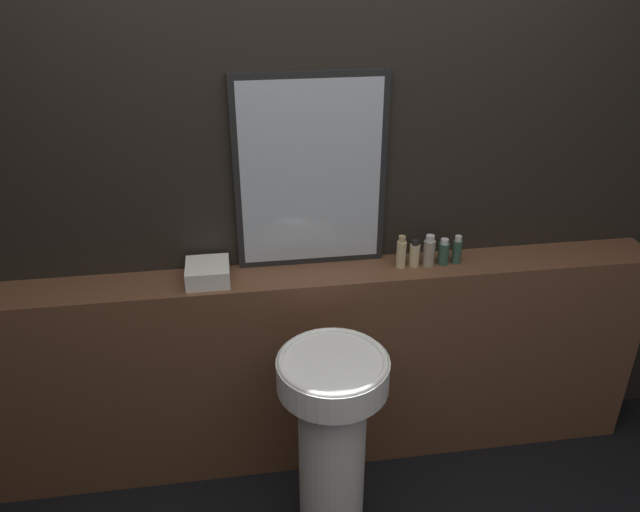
% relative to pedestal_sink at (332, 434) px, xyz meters
% --- Properties ---
extents(wall_back, '(8.00, 0.06, 2.50)m').
position_rel_pedestal_sink_xyz_m(wall_back, '(0.01, 0.58, 0.74)').
color(wall_back, black).
rests_on(wall_back, ground_plane).
extents(vanity_counter, '(2.94, 0.23, 0.98)m').
position_rel_pedestal_sink_xyz_m(vanity_counter, '(0.01, 0.43, -0.02)').
color(vanity_counter, brown).
rests_on(vanity_counter, ground_plane).
extents(pedestal_sink, '(0.41, 0.41, 0.87)m').
position_rel_pedestal_sink_xyz_m(pedestal_sink, '(0.00, 0.00, 0.00)').
color(pedestal_sink, white).
rests_on(pedestal_sink, ground_plane).
extents(mirror, '(0.61, 0.03, 0.79)m').
position_rel_pedestal_sink_xyz_m(mirror, '(-0.01, 0.53, 0.87)').
color(mirror, black).
rests_on(mirror, vanity_counter).
extents(towel_stack, '(0.17, 0.18, 0.07)m').
position_rel_pedestal_sink_xyz_m(towel_stack, '(-0.44, 0.43, 0.51)').
color(towel_stack, silver).
rests_on(towel_stack, vanity_counter).
extents(shampoo_bottle, '(0.04, 0.04, 0.14)m').
position_rel_pedestal_sink_xyz_m(shampoo_bottle, '(0.36, 0.43, 0.54)').
color(shampoo_bottle, '#C6B284').
rests_on(shampoo_bottle, vanity_counter).
extents(conditioner_bottle, '(0.04, 0.04, 0.12)m').
position_rel_pedestal_sink_xyz_m(conditioner_bottle, '(0.41, 0.43, 0.52)').
color(conditioner_bottle, '#C6B284').
rests_on(conditioner_bottle, vanity_counter).
extents(lotion_bottle, '(0.05, 0.05, 0.14)m').
position_rel_pedestal_sink_xyz_m(lotion_bottle, '(0.48, 0.43, 0.53)').
color(lotion_bottle, gray).
rests_on(lotion_bottle, vanity_counter).
extents(body_wash_bottle, '(0.05, 0.05, 0.11)m').
position_rel_pedestal_sink_xyz_m(body_wash_bottle, '(0.54, 0.43, 0.52)').
color(body_wash_bottle, '#2D4C3D').
rests_on(body_wash_bottle, vanity_counter).
extents(hand_soap_bottle, '(0.04, 0.04, 0.13)m').
position_rel_pedestal_sink_xyz_m(hand_soap_bottle, '(0.60, 0.43, 0.53)').
color(hand_soap_bottle, '#2D4C3D').
rests_on(hand_soap_bottle, vanity_counter).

